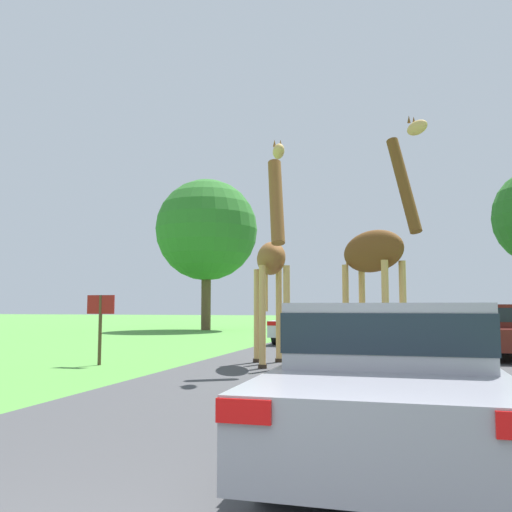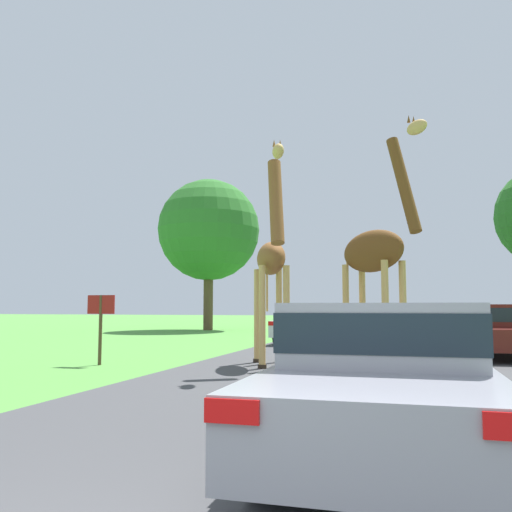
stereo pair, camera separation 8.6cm
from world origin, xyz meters
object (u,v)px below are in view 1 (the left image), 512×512
(car_queue_left, at_px, (374,321))
(car_far_ahead, at_px, (494,329))
(tree_far_right, at_px, (207,230))
(giraffe_near_road, at_px, (272,259))
(car_lead_maroon, at_px, (390,371))
(car_queue_right, at_px, (306,324))
(sign_post, at_px, (100,316))
(giraffe_companion, at_px, (376,252))

(car_queue_left, relative_size, car_far_ahead, 1.07)
(car_queue_left, bearing_deg, tree_far_right, 154.95)
(giraffe_near_road, relative_size, tree_far_right, 0.56)
(car_queue_left, distance_m, tree_far_right, 11.98)
(car_queue_left, xyz_separation_m, car_far_ahead, (3.64, -9.20, 0.06))
(car_lead_maroon, bearing_deg, car_queue_right, 102.91)
(giraffe_near_road, xyz_separation_m, sign_post, (-3.92, -0.86, -1.34))
(car_lead_maroon, bearing_deg, car_queue_left, 93.41)
(car_lead_maroon, relative_size, car_queue_right, 1.09)
(sign_post, bearing_deg, car_queue_right, 69.93)
(giraffe_companion, bearing_deg, tree_far_right, -98.67)
(giraffe_companion, bearing_deg, car_lead_maroon, 53.09)
(car_queue_right, distance_m, sign_post, 9.59)
(car_queue_right, bearing_deg, giraffe_companion, -68.71)
(car_far_ahead, height_order, sign_post, sign_post)
(car_lead_maroon, bearing_deg, tree_far_right, 114.29)
(giraffe_near_road, bearing_deg, car_lead_maroon, 91.80)
(car_lead_maroon, distance_m, car_queue_left, 19.78)
(car_queue_right, bearing_deg, giraffe_near_road, -85.55)
(car_lead_maroon, bearing_deg, giraffe_companion, 93.54)
(car_lead_maroon, bearing_deg, sign_post, 138.31)
(giraffe_near_road, xyz_separation_m, tree_far_right, (-8.18, 17.47, 3.36))
(car_far_ahead, relative_size, tree_far_right, 0.47)
(giraffe_companion, distance_m, car_queue_left, 12.58)
(giraffe_near_road, xyz_separation_m, car_queue_left, (1.63, 12.89, -1.79))
(car_far_ahead, relative_size, sign_post, 2.55)
(giraffe_near_road, distance_m, car_queue_left, 13.12)
(giraffe_near_road, height_order, tree_far_right, tree_far_right)
(sign_post, bearing_deg, tree_far_right, 103.06)
(giraffe_companion, xyz_separation_m, tree_far_right, (-10.53, 17.00, 3.23))
(tree_far_right, bearing_deg, car_lead_maroon, -65.71)
(car_queue_left, bearing_deg, car_queue_right, -115.44)
(giraffe_companion, height_order, car_queue_right, giraffe_companion)
(car_queue_right, xyz_separation_m, car_far_ahead, (5.90, -4.45, 0.04))
(car_lead_maroon, xyz_separation_m, sign_post, (-6.73, 5.99, 0.39))
(tree_far_right, bearing_deg, sign_post, -76.94)
(car_queue_right, height_order, car_far_ahead, car_far_ahead)
(car_lead_maroon, distance_m, car_far_ahead, 10.83)
(giraffe_companion, xyz_separation_m, car_far_ahead, (2.92, 3.21, -1.85))
(giraffe_companion, distance_m, car_lead_maroon, 7.58)
(car_queue_right, bearing_deg, tree_far_right, 128.94)
(car_queue_right, distance_m, tree_far_right, 13.05)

